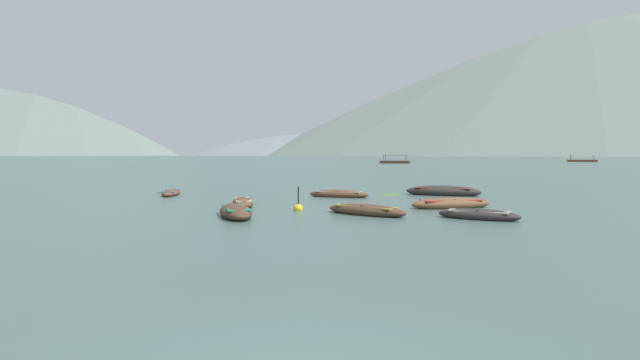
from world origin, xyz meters
name	(u,v)px	position (x,y,z in m)	size (l,w,h in m)	color
ground_plane	(348,155)	(0.00, 1500.00, 0.00)	(6000.00, 6000.00, 0.00)	#425B56
mountain_1	(64,86)	(-777.70, 1311.84, 191.08)	(1104.90, 1104.90, 382.16)	slate
mountain_2	(326,110)	(-63.25, 1426.03, 131.09)	(1043.78, 1043.78, 262.19)	slate
mountain_3	(580,70)	(634.03, 1396.45, 232.91)	(1849.42, 1849.42, 465.83)	slate
rowboat_0	(236,212)	(-3.94, 14.47, 0.19)	(2.35, 3.81, 0.60)	#4C3323
rowboat_1	(171,193)	(-10.14, 24.37, 0.13)	(1.46, 3.37, 0.42)	brown
rowboat_2	(451,204)	(5.16, 18.14, 0.19)	(4.05, 2.23, 0.60)	brown
rowboat_3	(339,194)	(-0.07, 23.55, 0.16)	(3.68, 1.96, 0.52)	brown
rowboat_4	(366,210)	(1.20, 15.39, 0.17)	(3.61, 3.01, 0.54)	#4C3323
rowboat_5	(443,191)	(6.13, 25.16, 0.23)	(4.59, 2.62, 0.73)	#2D2826
rowboat_6	(243,203)	(-4.52, 18.45, 0.16)	(1.75, 3.21, 0.49)	brown
rowboat_7	(479,215)	(5.39, 14.26, 0.15)	(3.17, 2.25, 0.49)	#2D2826
ferry_0	(395,162)	(13.48, 133.36, 0.45)	(8.61, 5.40, 2.54)	#4C3323
ferry_1	(582,161)	(78.12, 164.00, 0.45)	(9.30, 5.74, 2.54)	brown
mooring_buoy	(298,208)	(-1.69, 16.62, 0.11)	(0.41, 0.41, 1.17)	yellow
weed_patch_0	(169,193)	(-10.96, 26.19, 0.00)	(1.46, 2.53, 0.14)	#2D5628
weed_patch_2	(390,195)	(3.02, 25.45, 0.00)	(2.25, 1.03, 0.14)	#477033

